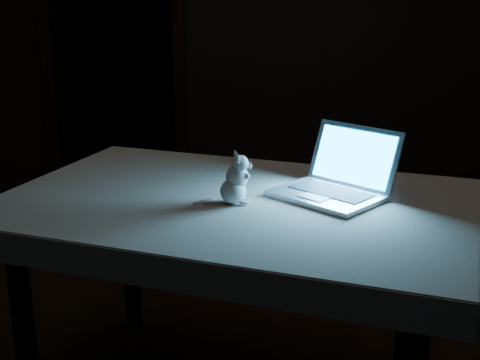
# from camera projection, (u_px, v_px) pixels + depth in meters

# --- Properties ---
(floor) EXTENTS (5.00, 5.00, 0.00)m
(floor) POSITION_uv_depth(u_px,v_px,m) (270.00, 337.00, 2.59)
(floor) COLOR black
(floor) RESTS_ON ground
(doorway) EXTENTS (1.06, 0.36, 2.13)m
(doorway) POSITION_uv_depth(u_px,v_px,m) (112.00, 30.00, 4.70)
(doorway) COLOR black
(doorway) RESTS_ON back_wall
(table) EXTENTS (1.55, 1.25, 0.72)m
(table) POSITION_uv_depth(u_px,v_px,m) (235.00, 305.00, 2.09)
(table) COLOR black
(table) RESTS_ON floor
(tablecloth) EXTENTS (1.72, 1.54, 0.09)m
(tablecloth) POSITION_uv_depth(u_px,v_px,m) (248.00, 213.00, 1.99)
(tablecloth) COLOR beige
(tablecloth) RESTS_ON table
(laptop) EXTENTS (0.42, 0.42, 0.21)m
(laptop) POSITION_uv_depth(u_px,v_px,m) (327.00, 165.00, 1.96)
(laptop) COLOR silver
(laptop) RESTS_ON tablecloth
(plush_mouse) EXTENTS (0.16, 0.16, 0.16)m
(plush_mouse) POSITION_uv_depth(u_px,v_px,m) (233.00, 178.00, 1.92)
(plush_mouse) COLOR silver
(plush_mouse) RESTS_ON tablecloth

